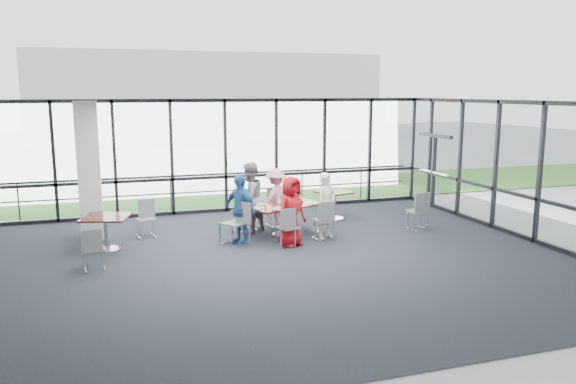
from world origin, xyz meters
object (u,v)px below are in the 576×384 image
object	(u,v)px
chair_main_nr	(324,220)
chair_spare_la	(94,249)
chair_main_nl	(288,227)
chair_spare_lb	(146,219)
chair_main_end	(234,224)
chair_main_fr	(277,208)
chair_main_fl	(244,211)
diner_near_left	(291,211)
structural_column	(89,171)
diner_far_right	(276,198)
chair_spare_r	(418,211)
main_table	(284,210)
diner_end	(240,209)
diner_far_left	(250,198)
side_table_left	(106,221)
side_table_right	(334,196)
diner_near_right	(326,205)

from	to	relation	value
chair_main_nr	chair_spare_la	size ratio (longest dim) A/B	1.10
chair_main_nl	chair_spare_lb	bearing A→B (deg)	131.81
chair_main_end	chair_main_fr	bearing A→B (deg)	101.90
chair_main_fl	chair_spare_lb	distance (m)	2.36
diner_near_left	chair_main_fr	world-z (taller)	diner_near_left
structural_column	chair_main_fl	size ratio (longest dim) A/B	3.27
diner_far_right	chair_spare_r	distance (m)	3.57
diner_near_left	chair_spare_r	bearing A→B (deg)	-22.97
chair_spare_r	chair_main_fr	bearing A→B (deg)	148.40
structural_column	main_table	xyz separation A→B (m)	(4.36, -1.10, -0.99)
diner_end	chair_spare_la	world-z (taller)	diner_end
diner_far_left	chair_main_fr	size ratio (longest dim) A/B	1.81
side_table_left	diner_near_left	size ratio (longest dim) A/B	0.75
chair_main_nr	chair_main_fr	size ratio (longest dim) A/B	0.95
diner_end	chair_main_nl	world-z (taller)	diner_end
chair_spare_r	diner_far_right	bearing A→B (deg)	148.94
side_table_right	side_table_left	bearing A→B (deg)	-167.51
side_table_left	chair_main_nl	xyz separation A→B (m)	(3.81, -0.95, -0.21)
structural_column	chair_main_fr	bearing A→B (deg)	-2.22
side_table_right	chair_spare_lb	distance (m)	4.97
structural_column	diner_far_left	distance (m)	3.76
diner_near_left	chair_spare_r	world-z (taller)	diner_near_left
chair_spare_lb	chair_spare_r	distance (m)	6.62
side_table_left	chair_main_fr	xyz separation A→B (m)	(4.13, 0.97, -0.17)
structural_column	side_table_right	distance (m)	6.23
chair_main_fr	chair_main_nr	bearing A→B (deg)	106.84
diner_end	chair_spare_r	bearing A→B (deg)	57.73
structural_column	chair_spare_lb	bearing A→B (deg)	-13.21
chair_main_nl	diner_near_right	bearing A→B (deg)	6.15
chair_spare_la	side_table_right	bearing A→B (deg)	16.54
diner_far_left	chair_main_nr	distance (m)	1.93
chair_main_nr	chair_spare_la	world-z (taller)	chair_main_nr
diner_far_right	chair_main_fl	world-z (taller)	diner_far_right
chair_main_fl	diner_near_right	bearing A→B (deg)	116.06
diner_near_right	chair_spare_r	world-z (taller)	diner_near_right
chair_main_end	chair_spare_la	xyz separation A→B (m)	(-2.98, -0.96, -0.07)
chair_spare_r	chair_main_end	bearing A→B (deg)	171.62
side_table_right	diner_end	world-z (taller)	diner_end
chair_main_nl	chair_spare_la	size ratio (longest dim) A/B	1.07
structural_column	chair_spare_r	xyz separation A→B (m)	(7.68, -1.63, -1.13)
diner_near_left	diner_near_right	size ratio (longest dim) A/B	1.01
diner_end	diner_near_left	bearing A→B (deg)	32.27
main_table	chair_main_nr	distance (m)	1.02
side_table_left	chair_main_fr	distance (m)	4.25
diner_near_left	chair_spare_lb	world-z (taller)	diner_near_left
chair_main_fl	chair_main_end	distance (m)	1.26
chair_spare_lb	diner_near_left	bearing A→B (deg)	137.90
chair_main_fl	chair_main_fr	size ratio (longest dim) A/B	1.03
structural_column	chair_main_fr	distance (m)	4.59
side_table_right	chair_main_fr	bearing A→B (deg)	-169.38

